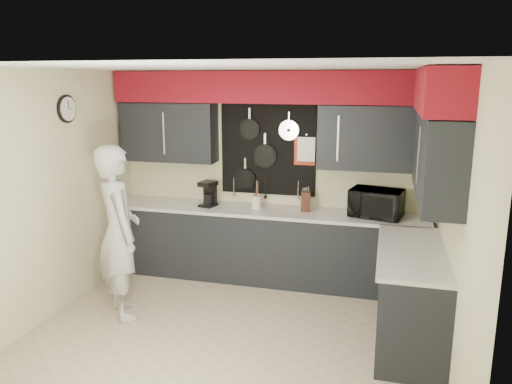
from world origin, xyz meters
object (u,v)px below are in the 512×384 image
(microwave, at_px, (376,203))
(coffee_maker, at_px, (209,193))
(knife_block, at_px, (306,201))
(person, at_px, (119,232))
(utensil_crock, at_px, (256,202))

(microwave, height_order, coffee_maker, microwave)
(knife_block, relative_size, person, 0.13)
(utensil_crock, bearing_deg, microwave, -1.00)
(knife_block, relative_size, coffee_maker, 0.76)
(person, bearing_deg, knife_block, -94.19)
(microwave, height_order, knife_block, microwave)
(utensil_crock, xyz_separation_m, person, (-1.13, -1.37, -0.07))
(coffee_maker, bearing_deg, person, -97.10)
(microwave, height_order, utensil_crock, microwave)
(utensil_crock, relative_size, person, 0.09)
(knife_block, xyz_separation_m, utensil_crock, (-0.62, -0.01, -0.04))
(microwave, bearing_deg, person, -139.99)
(microwave, bearing_deg, coffee_maker, -167.11)
(microwave, xyz_separation_m, utensil_crock, (-1.46, 0.03, -0.08))
(knife_block, height_order, person, person)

